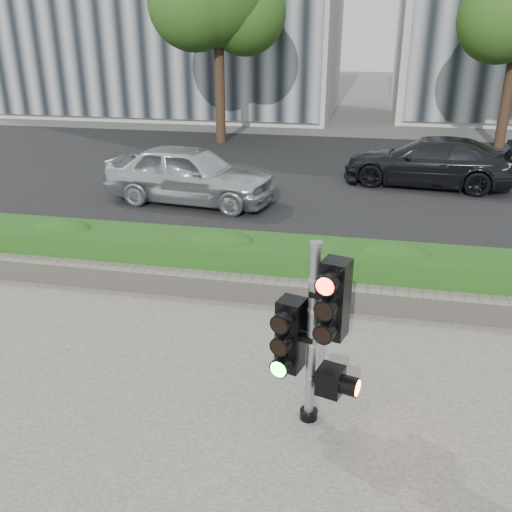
# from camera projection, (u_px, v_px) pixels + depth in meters

# --- Properties ---
(ground) EXTENTS (120.00, 120.00, 0.00)m
(ground) POSITION_uv_depth(u_px,v_px,m) (265.00, 377.00, 6.36)
(ground) COLOR #51514C
(ground) RESTS_ON ground
(road) EXTENTS (60.00, 13.00, 0.02)m
(road) POSITION_uv_depth(u_px,v_px,m) (332.00, 176.00, 15.42)
(road) COLOR black
(road) RESTS_ON ground
(curb) EXTENTS (60.00, 0.25, 0.12)m
(curb) POSITION_uv_depth(u_px,v_px,m) (300.00, 268.00, 9.19)
(curb) COLOR gray
(curb) RESTS_ON ground
(stone_wall) EXTENTS (12.00, 0.32, 0.34)m
(stone_wall) POSITION_uv_depth(u_px,v_px,m) (290.00, 292.00, 8.00)
(stone_wall) COLOR gray
(stone_wall) RESTS_ON sidewalk
(hedge) EXTENTS (12.00, 1.00, 0.68)m
(hedge) POSITION_uv_depth(u_px,v_px,m) (296.00, 265.00, 8.53)
(hedge) COLOR #3E8629
(hedge) RESTS_ON sidewalk
(traffic_signal) EXTENTS (0.72, 0.58, 1.96)m
(traffic_signal) POSITION_uv_depth(u_px,v_px,m) (316.00, 326.00, 5.24)
(traffic_signal) COLOR black
(traffic_signal) RESTS_ON sidewalk
(car_silver) EXTENTS (4.18, 2.09, 1.37)m
(car_silver) POSITION_uv_depth(u_px,v_px,m) (190.00, 174.00, 12.70)
(car_silver) COLOR silver
(car_silver) RESTS_ON road
(car_dark) EXTENTS (4.54, 2.32, 1.26)m
(car_dark) POSITION_uv_depth(u_px,v_px,m) (428.00, 162.00, 14.22)
(car_dark) COLOR black
(car_dark) RESTS_ON road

